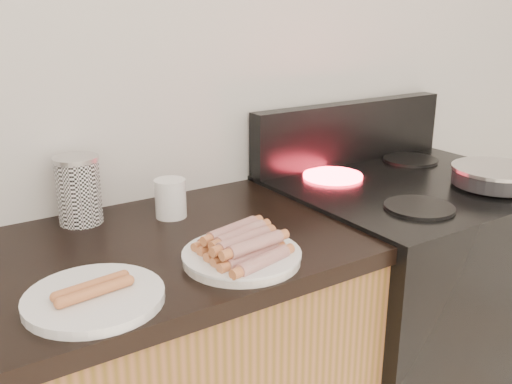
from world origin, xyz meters
TOP-DOWN VIEW (x-y plane):
  - wall_back at (0.00, 2.00)m, footprint 4.00×0.04m
  - stove at (0.78, 1.68)m, footprint 0.76×0.65m
  - stove_panel at (0.78, 1.96)m, footprint 0.76×0.06m
  - burner_near_left at (0.61, 1.51)m, footprint 0.18×0.18m
  - burner_near_right at (0.95, 1.51)m, footprint 0.18×0.18m
  - burner_far_left at (0.61, 1.84)m, footprint 0.18×0.18m
  - burner_far_right at (0.95, 1.84)m, footprint 0.18×0.18m
  - frying_pan at (0.93, 1.51)m, footprint 0.25×0.43m
  - main_plate at (0.07, 1.51)m, footprint 0.27×0.27m
  - side_plate at (-0.24, 1.51)m, footprint 0.32×0.32m
  - hotdog_pile at (0.07, 1.51)m, footprint 0.13×0.20m
  - plain_sausages at (-0.24, 1.51)m, footprint 0.13×0.06m
  - canister at (-0.14, 1.92)m, footprint 0.11×0.11m
  - mug at (0.07, 1.83)m, footprint 0.10×0.10m

SIDE VIEW (x-z plane):
  - stove at x=0.78m, z-range 0.00..0.91m
  - main_plate at x=0.07m, z-range 0.90..0.92m
  - side_plate at x=-0.24m, z-range 0.90..0.92m
  - burner_near_left at x=0.61m, z-range 0.91..0.92m
  - burner_near_right at x=0.95m, z-range 0.91..0.92m
  - burner_far_left at x=0.61m, z-range 0.91..0.92m
  - burner_far_right at x=0.95m, z-range 0.91..0.92m
  - plain_sausages at x=-0.24m, z-range 0.92..0.94m
  - hotdog_pile at x=0.07m, z-range 0.91..0.97m
  - frying_pan at x=0.93m, z-range 0.92..0.97m
  - mug at x=0.07m, z-range 0.90..1.00m
  - canister at x=-0.14m, z-range 0.90..1.07m
  - stove_panel at x=0.78m, z-range 0.91..1.11m
  - wall_back at x=0.00m, z-range 0.00..2.60m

